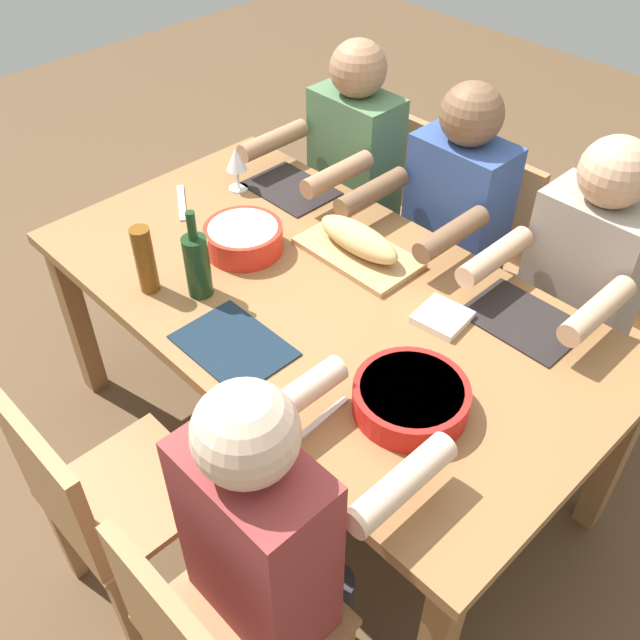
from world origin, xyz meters
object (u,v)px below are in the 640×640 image
at_px(napkin_stack, 442,317).
at_px(diner_near_center, 449,223).
at_px(wine_glass, 236,161).
at_px(serving_bowl_fruit, 411,397).
at_px(chair_near_center, 471,250).
at_px(serving_bowl_pasta, 244,237).
at_px(dining_table, 320,312).
at_px(cutting_board, 358,253).
at_px(chair_near_right, 376,200).
at_px(wine_bottle, 197,264).
at_px(bread_loaf, 358,239).
at_px(chair_far_left, 217,635).
at_px(diner_near_right, 347,171).
at_px(chair_far_center, 102,501).
at_px(chair_near_left, 587,312).
at_px(beer_bottle, 145,260).
at_px(diner_near_left, 574,287).
at_px(diner_far_left, 272,536).

bearing_deg(napkin_stack, diner_near_center, -54.12).
bearing_deg(wine_glass, serving_bowl_fruit, 162.49).
xyz_separation_m(chair_near_center, diner_near_center, (0.00, 0.18, 0.21)).
bearing_deg(serving_bowl_pasta, chair_near_center, -111.57).
xyz_separation_m(dining_table, cutting_board, (0.05, -0.22, 0.09)).
height_order(chair_near_right, wine_bottle, wine_bottle).
distance_m(diner_near_center, cutting_board, 0.42).
bearing_deg(bread_loaf, napkin_stack, 172.39).
xyz_separation_m(chair_far_left, bread_loaf, (0.56, -1.04, 0.32)).
height_order(diner_near_right, chair_near_center, diner_near_right).
relative_size(chair_far_center, serving_bowl_fruit, 2.86).
relative_size(chair_near_center, wine_bottle, 2.93).
relative_size(chair_far_center, serving_bowl_pasta, 3.32).
xyz_separation_m(diner_near_right, serving_bowl_fruit, (-1.00, 0.79, 0.09)).
height_order(chair_near_left, beer_bottle, beer_bottle).
distance_m(chair_near_left, wine_bottle, 1.37).
xyz_separation_m(chair_near_right, serving_bowl_pasta, (-0.17, 0.84, 0.31)).
distance_m(chair_near_right, chair_near_center, 0.50).
bearing_deg(cutting_board, wine_bottle, 67.31).
xyz_separation_m(dining_table, serving_bowl_pasta, (0.33, 0.02, 0.13)).
relative_size(diner_near_right, diner_near_left, 1.00).
xyz_separation_m(chair_far_left, napkin_stack, (0.17, -0.99, 0.27)).
bearing_deg(bread_loaf, chair_far_center, 92.88).
height_order(dining_table, chair_near_center, chair_near_center).
distance_m(diner_far_left, chair_far_center, 0.58).
distance_m(diner_far_left, serving_bowl_fruit, 0.49).
distance_m(chair_near_right, chair_near_left, 1.01).
bearing_deg(diner_far_left, chair_near_left, -90.00).
xyz_separation_m(chair_far_left, chair_near_right, (1.01, -1.64, 0.00)).
bearing_deg(diner_near_right, serving_bowl_fruit, 141.54).
distance_m(chair_near_left, wine_glass, 1.35).
height_order(diner_far_left, chair_near_right, diner_far_left).
bearing_deg(serving_bowl_fruit, serving_bowl_pasta, -9.15).
distance_m(chair_far_left, serving_bowl_fruit, 0.73).
bearing_deg(chair_near_center, bread_loaf, 85.00).
xyz_separation_m(bread_loaf, wine_glass, (0.59, 0.02, 0.05)).
bearing_deg(wine_glass, napkin_stack, 178.13).
relative_size(serving_bowl_pasta, serving_bowl_fruit, 0.86).
xyz_separation_m(dining_table, chair_near_right, (0.50, -0.82, -0.18)).
bearing_deg(beer_bottle, serving_bowl_fruit, -166.81).
distance_m(diner_near_center, diner_near_left, 0.50).
bearing_deg(chair_far_center, chair_near_center, -90.00).
bearing_deg(serving_bowl_pasta, dining_table, -176.03).
height_order(chair_far_left, chair_near_center, same).
distance_m(dining_table, diner_near_center, 0.64).
height_order(wine_glass, napkin_stack, wine_glass).
relative_size(diner_near_center, napkin_stack, 8.57).
bearing_deg(diner_far_left, diner_near_right, -51.58).
distance_m(dining_table, diner_near_left, 0.81).
height_order(chair_far_left, beer_bottle, beer_bottle).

